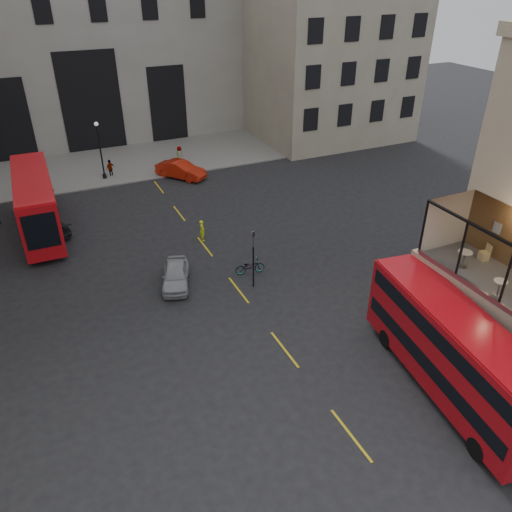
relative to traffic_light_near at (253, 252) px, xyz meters
name	(u,v)px	position (x,y,z in m)	size (l,w,h in m)	color
ground	(389,419)	(1.00, -12.00, -2.42)	(140.00, 140.00, 0.00)	black
host_frontage	(509,339)	(7.50, -12.00, -0.17)	(3.00, 11.00, 4.50)	tan
gateway	(77,50)	(-4.00, 35.99, 6.96)	(35.00, 10.60, 18.00)	#9E9B93
building_right	(320,36)	(21.00, 27.97, 7.97)	(16.60, 18.60, 20.00)	#A39B83
pavement_far	(98,165)	(-5.00, 26.00, -2.36)	(40.00, 12.00, 0.12)	slate
traffic_light_near	(253,252)	(0.00, 0.00, 0.00)	(0.16, 0.20, 3.80)	black
street_lamp_b	(101,154)	(-5.00, 22.00, -0.03)	(0.36, 0.36, 5.33)	black
bus_near	(452,348)	(4.50, -11.49, -0.05)	(3.84, 10.83, 4.23)	#A70B13
bus_far	(36,201)	(-11.12, 13.35, 0.02)	(2.65, 10.95, 4.36)	red
car_a	(176,275)	(-4.24, 2.24, -1.76)	(1.58, 3.92, 1.34)	#9C9EA3
car_b	(181,170)	(1.53, 19.38, -1.64)	(1.66, 4.76, 1.57)	#B61D0B
car_c	(48,226)	(-10.71, 12.76, -1.79)	(1.79, 4.41, 1.28)	black
bicycle	(250,267)	(0.44, 1.48, -1.93)	(0.66, 1.90, 1.00)	gray
cyclist	(202,230)	(-0.80, 7.02, -1.64)	(0.57, 0.37, 1.56)	#E0FF1A
pedestrian_b	(48,190)	(-10.08, 19.00, -1.47)	(1.24, 0.71, 1.91)	gray
pedestrian_c	(110,168)	(-4.32, 22.44, -1.61)	(0.95, 0.40, 1.62)	gray
pedestrian_d	(180,154)	(2.69, 23.42, -1.59)	(0.81, 0.53, 1.67)	gray
cafe_table_mid	(500,286)	(6.60, -11.40, 2.66)	(0.59, 0.59, 0.73)	silver
cafe_table_far	(464,257)	(6.96, -8.96, 2.73)	(0.67, 0.67, 0.84)	silver
cafe_chair_d	(484,255)	(8.40, -8.90, 2.43)	(0.48, 0.48, 0.83)	#D7B97C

